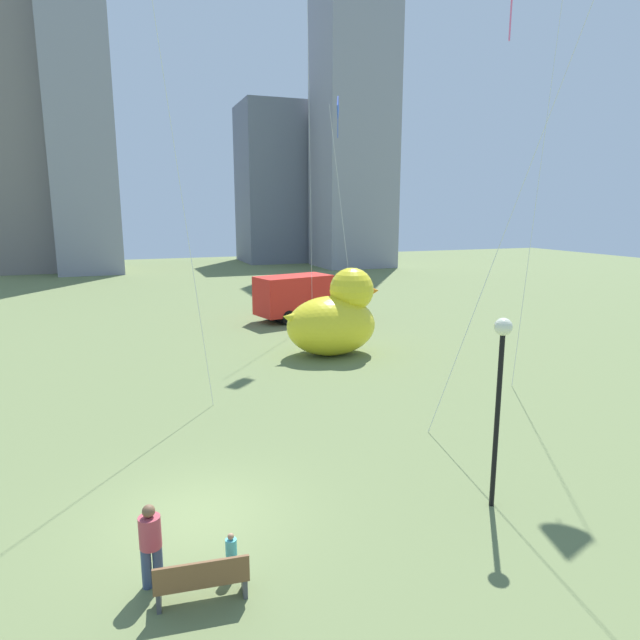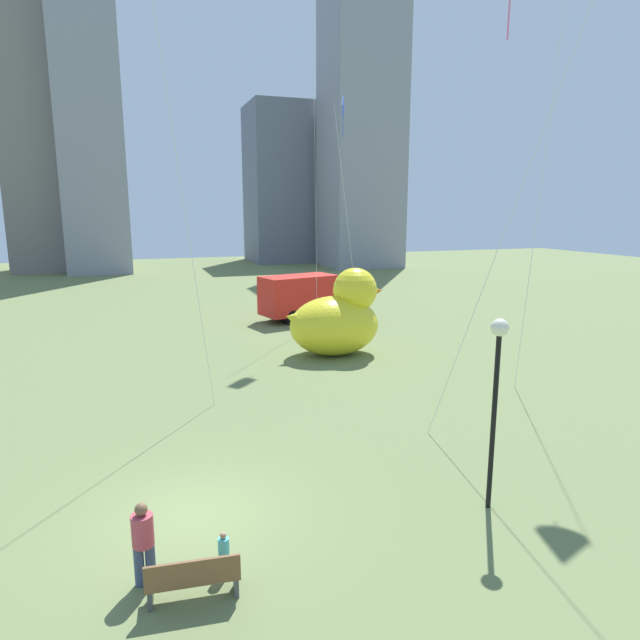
{
  "view_description": "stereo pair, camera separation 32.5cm",
  "coord_description": "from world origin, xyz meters",
  "px_view_note": "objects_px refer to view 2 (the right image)",
  "views": [
    {
      "loc": [
        -1.35,
        -11.9,
        6.98
      ],
      "look_at": [
        4.76,
        4.76,
        3.4
      ],
      "focal_mm": 30.96,
      "sensor_mm": 36.0,
      "label": 1
    },
    {
      "loc": [
        -1.04,
        -12.01,
        6.98
      ],
      "look_at": [
        4.76,
        4.76,
        3.4
      ],
      "focal_mm": 30.96,
      "sensor_mm": 36.0,
      "label": 2
    }
  ],
  "objects_px": {
    "park_bench": "(193,578)",
    "box_truck": "(308,297)",
    "person_child": "(224,551)",
    "person_adult": "(143,540)",
    "kite_blue": "(343,118)",
    "lamppost": "(497,374)",
    "giant_inflatable_duck": "(338,318)"
  },
  "relations": [
    {
      "from": "person_child",
      "to": "giant_inflatable_duck",
      "type": "relative_size",
      "value": 0.18
    },
    {
      "from": "person_adult",
      "to": "kite_blue",
      "type": "bearing_deg",
      "value": 60.17
    },
    {
      "from": "box_truck",
      "to": "kite_blue",
      "type": "relative_size",
      "value": 0.51
    },
    {
      "from": "park_bench",
      "to": "giant_inflatable_duck",
      "type": "distance_m",
      "value": 17.67
    },
    {
      "from": "person_child",
      "to": "giant_inflatable_duck",
      "type": "distance_m",
      "value": 16.85
    },
    {
      "from": "box_truck",
      "to": "park_bench",
      "type": "bearing_deg",
      "value": -112.4
    },
    {
      "from": "lamppost",
      "to": "kite_blue",
      "type": "xyz_separation_m",
      "value": [
        4.63,
        21.5,
        8.86
      ]
    },
    {
      "from": "person_adult",
      "to": "lamppost",
      "type": "height_order",
      "value": "lamppost"
    },
    {
      "from": "person_adult",
      "to": "kite_blue",
      "type": "distance_m",
      "value": 27.44
    },
    {
      "from": "lamppost",
      "to": "park_bench",
      "type": "bearing_deg",
      "value": -171.87
    },
    {
      "from": "kite_blue",
      "to": "lamppost",
      "type": "bearing_deg",
      "value": -102.17
    },
    {
      "from": "person_adult",
      "to": "lamppost",
      "type": "xyz_separation_m",
      "value": [
        7.82,
        0.22,
        2.39
      ]
    },
    {
      "from": "kite_blue",
      "to": "giant_inflatable_duck",
      "type": "bearing_deg",
      "value": -112.8
    },
    {
      "from": "giant_inflatable_duck",
      "to": "box_truck",
      "type": "relative_size",
      "value": 0.74
    },
    {
      "from": "box_truck",
      "to": "lamppost",
      "type": "bearing_deg",
      "value": -97.31
    },
    {
      "from": "person_child",
      "to": "box_truck",
      "type": "relative_size",
      "value": 0.13
    },
    {
      "from": "box_truck",
      "to": "person_child",
      "type": "bearing_deg",
      "value": -111.56
    },
    {
      "from": "park_bench",
      "to": "box_truck",
      "type": "relative_size",
      "value": 0.25
    },
    {
      "from": "park_bench",
      "to": "box_truck",
      "type": "height_order",
      "value": "box_truck"
    },
    {
      "from": "park_bench",
      "to": "person_adult",
      "type": "distance_m",
      "value": 1.21
    },
    {
      "from": "person_adult",
      "to": "box_truck",
      "type": "relative_size",
      "value": 0.24
    },
    {
      "from": "lamppost",
      "to": "kite_blue",
      "type": "height_order",
      "value": "kite_blue"
    },
    {
      "from": "person_adult",
      "to": "person_child",
      "type": "height_order",
      "value": "person_adult"
    },
    {
      "from": "park_bench",
      "to": "lamppost",
      "type": "distance_m",
      "value": 7.62
    },
    {
      "from": "box_truck",
      "to": "kite_blue",
      "type": "height_order",
      "value": "kite_blue"
    },
    {
      "from": "person_child",
      "to": "kite_blue",
      "type": "height_order",
      "value": "kite_blue"
    },
    {
      "from": "park_bench",
      "to": "kite_blue",
      "type": "bearing_deg",
      "value": 62.65
    },
    {
      "from": "park_bench",
      "to": "box_truck",
      "type": "distance_m",
      "value": 26.21
    },
    {
      "from": "park_bench",
      "to": "person_child",
      "type": "relative_size",
      "value": 1.92
    },
    {
      "from": "person_child",
      "to": "box_truck",
      "type": "height_order",
      "value": "box_truck"
    },
    {
      "from": "kite_blue",
      "to": "box_truck",
      "type": "bearing_deg",
      "value": 134.03
    },
    {
      "from": "park_bench",
      "to": "person_adult",
      "type": "relative_size",
      "value": 1.03
    }
  ]
}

